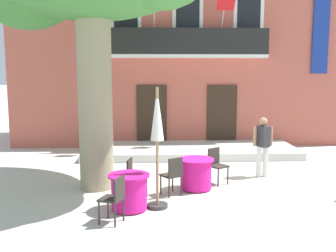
{
  "coord_description": "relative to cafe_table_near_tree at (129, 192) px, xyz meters",
  "views": [
    {
      "loc": [
        -1.64,
        -9.84,
        2.94
      ],
      "look_at": [
        -1.08,
        1.49,
        1.3
      ],
      "focal_mm": 43.31,
      "sensor_mm": 36.0,
      "label": 1
    }
  ],
  "objects": [
    {
      "name": "cafe_chair_middle_1",
      "position": [
        2.13,
        1.85,
        0.14
      ],
      "size": [
        0.56,
        0.56,
        0.91
      ],
      "color": "#2D2823",
      "rests_on": "ground"
    },
    {
      "name": "entrance_step_platform",
      "position": [
        1.84,
        5.45,
        -0.27
      ],
      "size": [
        7.17,
        2.52,
        0.25
      ],
      "primitive_type": "cube",
      "color": "silver",
      "rests_on": "ground"
    },
    {
      "name": "cafe_table_near_tree",
      "position": [
        0.0,
        0.0,
        0.0
      ],
      "size": [
        0.86,
        0.86,
        0.76
      ],
      "color": "#DB1984",
      "rests_on": "ground"
    },
    {
      "name": "cafe_chair_near_tree_0",
      "position": [
        0.08,
        0.75,
        0.14
      ],
      "size": [
        0.47,
        0.47,
        0.91
      ],
      "color": "#2D2823",
      "rests_on": "ground"
    },
    {
      "name": "ground_plane",
      "position": [
        2.05,
        1.71,
        -0.39
      ],
      "size": [
        120.0,
        120.0,
        0.0
      ],
      "primitive_type": "plane",
      "color": "beige"
    },
    {
      "name": "building_facade",
      "position": [
        1.84,
        8.7,
        3.36
      ],
      "size": [
        13.0,
        5.09,
        7.5
      ],
      "color": "#BC5B4C",
      "rests_on": "ground"
    },
    {
      "name": "pedestrian_mid_plaza",
      "position": [
        3.48,
        2.43,
        0.52
      ],
      "size": [
        0.53,
        0.4,
        1.63
      ],
      "color": "silver",
      "rests_on": "ground"
    },
    {
      "name": "cafe_table_middle",
      "position": [
        1.56,
        1.36,
        0.0
      ],
      "size": [
        0.86,
        0.86,
        0.76
      ],
      "color": "#DB1984",
      "rests_on": "ground"
    },
    {
      "name": "cafe_chair_near_tree_1",
      "position": [
        -0.24,
        -0.72,
        0.14
      ],
      "size": [
        0.53,
        0.53,
        0.91
      ],
      "color": "#2D2823",
      "rests_on": "ground"
    },
    {
      "name": "cafe_umbrella",
      "position": [
        0.59,
        0.12,
        1.27
      ],
      "size": [
        0.44,
        0.44,
        2.55
      ],
      "color": "#997A56",
      "rests_on": "ground"
    },
    {
      "name": "cafe_chair_middle_0",
      "position": [
        0.96,
        0.9,
        0.14
      ],
      "size": [
        0.55,
        0.55,
        0.91
      ],
      "color": "#2D2823",
      "rests_on": "ground"
    }
  ]
}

